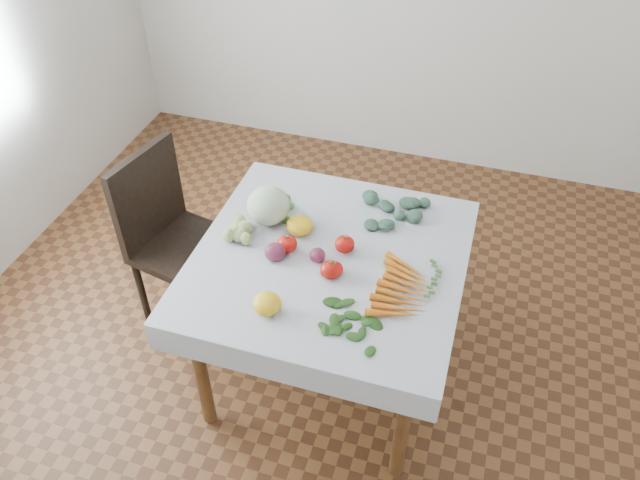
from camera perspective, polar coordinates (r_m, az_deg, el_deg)
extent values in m
plane|color=brown|center=(3.19, 0.71, -11.52)|extent=(4.00, 4.00, 0.00)
cube|color=brown|center=(2.64, 0.84, -1.99)|extent=(1.00, 1.00, 0.04)
cylinder|color=brown|center=(2.78, -10.85, -11.72)|extent=(0.06, 0.06, 0.71)
cylinder|color=brown|center=(2.61, 7.55, -16.44)|extent=(0.06, 0.06, 0.71)
cylinder|color=brown|center=(3.31, -4.35, -0.09)|extent=(0.06, 0.06, 0.71)
cylinder|color=brown|center=(3.17, 10.74, -3.24)|extent=(0.06, 0.06, 0.71)
cube|color=silver|center=(2.63, 0.84, -1.62)|extent=(1.12, 1.12, 0.01)
cube|color=black|center=(3.16, -12.04, -0.78)|extent=(0.52, 0.52, 0.04)
cube|color=black|center=(3.11, -15.54, 3.97)|extent=(0.13, 0.44, 0.48)
cylinder|color=black|center=(3.34, -15.95, -4.69)|extent=(0.04, 0.04, 0.45)
cylinder|color=black|center=(3.14, -10.87, -7.22)|extent=(0.04, 0.04, 0.45)
cylinder|color=black|center=(3.52, -11.98, -0.91)|extent=(0.04, 0.04, 0.45)
cylinder|color=black|center=(3.33, -6.98, -3.06)|extent=(0.04, 0.04, 0.45)
ellipsoid|color=beige|center=(2.76, -4.74, 3.15)|extent=(0.20, 0.20, 0.17)
ellipsoid|color=red|center=(2.63, -3.02, -0.36)|extent=(0.10, 0.10, 0.08)
ellipsoid|color=red|center=(2.53, 1.36, -2.69)|extent=(0.08, 0.08, 0.06)
ellipsoid|color=red|center=(2.63, 2.27, -0.39)|extent=(0.10, 0.10, 0.07)
ellipsoid|color=red|center=(2.52, 0.95, -2.74)|extent=(0.11, 0.11, 0.07)
ellipsoid|color=yellow|center=(2.72, -1.87, 1.35)|extent=(0.12, 0.12, 0.08)
ellipsoid|color=yellow|center=(2.39, -4.82, -5.82)|extent=(0.15, 0.15, 0.08)
ellipsoid|color=#541836|center=(2.60, -4.16, -1.08)|extent=(0.11, 0.11, 0.08)
ellipsoid|color=#541836|center=(2.59, -0.23, -1.39)|extent=(0.08, 0.08, 0.06)
ellipsoid|color=#B3CD76|center=(2.72, -7.02, 0.77)|extent=(0.06, 0.06, 0.05)
ellipsoid|color=#B3CD76|center=(2.74, -7.62, 0.95)|extent=(0.06, 0.06, 0.05)
ellipsoid|color=#B3CD76|center=(2.71, -7.17, 0.43)|extent=(0.06, 0.06, 0.05)
ellipsoid|color=#B3CD76|center=(2.74, -6.75, 1.13)|extent=(0.06, 0.06, 0.05)
ellipsoid|color=#B3CD76|center=(2.73, -8.37, 0.72)|extent=(0.06, 0.06, 0.05)
ellipsoid|color=#B3CD76|center=(2.70, -6.06, 0.37)|extent=(0.06, 0.06, 0.05)
ellipsoid|color=#B3CD76|center=(2.77, -7.74, 1.56)|extent=(0.06, 0.06, 0.05)
cone|color=orange|center=(2.59, 8.24, -2.43)|extent=(0.21, 0.13, 0.03)
cone|color=orange|center=(2.56, 8.09, -2.94)|extent=(0.21, 0.11, 0.03)
cone|color=orange|center=(2.54, 7.94, -3.46)|extent=(0.21, 0.09, 0.03)
cone|color=orange|center=(2.51, 7.79, -4.00)|extent=(0.22, 0.08, 0.03)
cone|color=orange|center=(2.49, 7.63, -4.54)|extent=(0.22, 0.06, 0.03)
cone|color=orange|center=(2.46, 7.47, -5.09)|extent=(0.22, 0.04, 0.03)
cone|color=orange|center=(2.44, 7.31, -5.65)|extent=(0.22, 0.04, 0.03)
cone|color=orange|center=(2.42, 7.14, -6.22)|extent=(0.22, 0.06, 0.03)
cone|color=orange|center=(2.39, 6.97, -6.81)|extent=(0.22, 0.08, 0.03)
ellipsoid|color=#355747|center=(2.84, 7.16, 2.48)|extent=(0.06, 0.06, 0.04)
ellipsoid|color=#355747|center=(2.86, 6.32, 2.89)|extent=(0.06, 0.06, 0.04)
ellipsoid|color=#355747|center=(2.81, 6.63, 2.11)|extent=(0.06, 0.06, 0.04)
ellipsoid|color=#355747|center=(2.86, 7.56, 2.87)|extent=(0.06, 0.06, 0.04)
ellipsoid|color=#355747|center=(2.84, 5.36, 2.72)|extent=(0.06, 0.06, 0.04)
ellipsoid|color=#355747|center=(2.80, 7.90, 1.87)|extent=(0.06, 0.06, 0.04)
ellipsoid|color=#355747|center=(2.90, 6.58, 3.50)|extent=(0.06, 0.06, 0.04)
ellipsoid|color=#355747|center=(2.79, 5.44, 1.85)|extent=(0.06, 0.06, 0.04)
ellipsoid|color=#355747|center=(2.85, 8.96, 2.53)|extent=(0.06, 0.06, 0.04)
ellipsoid|color=#355747|center=(2.88, 4.65, 3.48)|extent=(0.06, 0.06, 0.04)
ellipsoid|color=#355747|center=(2.75, 7.43, 1.08)|extent=(0.06, 0.06, 0.04)
ellipsoid|color=#355747|center=(2.92, 8.07, 3.74)|extent=(0.06, 0.06, 0.04)
ellipsoid|color=#214F18|center=(2.36, 2.72, -7.66)|extent=(0.06, 0.04, 0.01)
ellipsoid|color=#214F18|center=(2.38, 1.93, -7.20)|extent=(0.06, 0.04, 0.01)
ellipsoid|color=#214F18|center=(2.35, 2.15, -8.04)|extent=(0.06, 0.04, 0.01)
ellipsoid|color=#214F18|center=(2.38, 2.99, -7.24)|extent=(0.06, 0.04, 0.01)
ellipsoid|color=#214F18|center=(2.37, 1.19, -7.43)|extent=(0.06, 0.04, 0.01)
ellipsoid|color=#214F18|center=(2.35, 3.14, -8.20)|extent=(0.06, 0.04, 0.01)
ellipsoid|color=#214F18|center=(2.40, 2.24, -6.68)|extent=(0.06, 0.04, 0.01)
ellipsoid|color=#214F18|center=(2.34, 1.24, -8.23)|extent=(0.06, 0.04, 0.01)
ellipsoid|color=#214F18|center=(2.37, 3.96, -7.57)|extent=(0.06, 0.04, 0.01)
ellipsoid|color=#214F18|center=(2.39, 0.80, -6.75)|extent=(0.06, 0.04, 0.01)
ellipsoid|color=#214F18|center=(2.32, 2.67, -8.87)|extent=(0.06, 0.04, 0.01)
ellipsoid|color=#214F18|center=(2.41, 3.37, -6.48)|extent=(0.06, 0.04, 0.01)
ellipsoid|color=#214F18|center=(2.36, 0.04, -7.80)|extent=(0.06, 0.04, 0.01)
ellipsoid|color=#214F18|center=(2.34, 4.52, -8.43)|extent=(0.06, 0.04, 0.01)
ellipsoid|color=#214F18|center=(2.43, 1.35, -5.96)|extent=(0.06, 0.04, 0.01)
ellipsoid|color=#214F18|center=(2.31, 1.24, -9.18)|extent=(0.06, 0.04, 0.01)
ellipsoid|color=#214F18|center=(2.40, 4.87, -6.93)|extent=(0.06, 0.04, 0.01)
ellipsoid|color=#214F18|center=(2.39, -0.66, -6.77)|extent=(0.06, 0.04, 0.01)
ellipsoid|color=#50833C|center=(2.85, -2.69, 2.78)|extent=(0.05, 0.05, 0.02)
ellipsoid|color=#50833C|center=(2.87, -3.27, 3.02)|extent=(0.05, 0.05, 0.02)
ellipsoid|color=#50833C|center=(2.83, -3.01, 2.48)|extent=(0.05, 0.05, 0.02)
ellipsoid|color=#50833C|center=(2.87, -2.41, 3.09)|extent=(0.05, 0.05, 0.02)
ellipsoid|color=#50833C|center=(2.86, -3.94, 2.84)|extent=(0.05, 0.05, 0.02)
ellipsoid|color=#50833C|center=(2.82, -2.11, 2.39)|extent=(0.05, 0.05, 0.02)
ellipsoid|color=#50833C|center=(2.90, -3.13, 3.50)|extent=(0.05, 0.05, 0.02)
ellipsoid|color=#50833C|center=(2.82, -3.84, 2.21)|extent=(0.05, 0.05, 0.02)
ellipsoid|color=#50833C|center=(2.86, -1.38, 2.93)|extent=(0.05, 0.05, 0.02)
ellipsoid|color=#50833C|center=(2.89, -4.50, 3.36)|extent=(0.05, 0.05, 0.02)
ellipsoid|color=#50833C|center=(2.79, -2.39, 1.77)|extent=(0.05, 0.05, 0.02)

